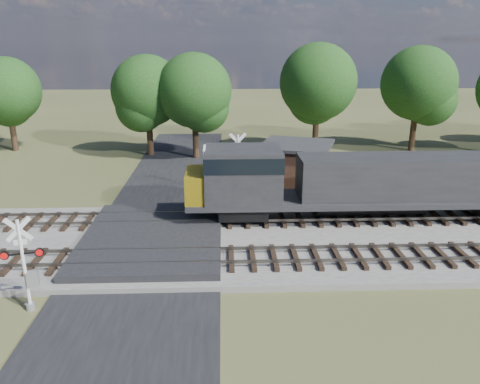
{
  "coord_description": "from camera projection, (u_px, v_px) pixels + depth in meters",
  "views": [
    {
      "loc": [
        3.68,
        -21.76,
        10.1
      ],
      "look_at": [
        4.55,
        2.0,
        2.33
      ],
      "focal_mm": 35.0,
      "sensor_mm": 36.0,
      "label": 1
    }
  ],
  "objects": [
    {
      "name": "crossing_signal_far",
      "position": [
        236.0,
        173.0,
        30.3
      ],
      "size": [
        1.82,
        0.41,
        4.5
      ],
      "rotation": [
        0.0,
        0.0,
        3.23
      ],
      "color": "silver",
      "rests_on": "ground"
    },
    {
      "name": "ballast_bed",
      "position": [
        345.0,
        239.0,
        24.45
      ],
      "size": [
        140.0,
        10.0,
        0.3
      ],
      "primitive_type": "cube",
      "color": "gray",
      "rests_on": "ground"
    },
    {
      "name": "track_near",
      "position": [
        213.0,
        258.0,
        21.76
      ],
      "size": [
        140.0,
        2.6,
        0.33
      ],
      "color": "black",
      "rests_on": "ballast_bed"
    },
    {
      "name": "crossing_panel",
      "position": [
        153.0,
        239.0,
        24.06
      ],
      "size": [
        7.0,
        9.0,
        0.62
      ],
      "primitive_type": "cube",
      "color": "#262628",
      "rests_on": "ground"
    },
    {
      "name": "ground",
      "position": [
        152.0,
        249.0,
        23.68
      ],
      "size": [
        160.0,
        160.0,
        0.0
      ],
      "primitive_type": "plane",
      "color": "#414726",
      "rests_on": "ground"
    },
    {
      "name": "road",
      "position": [
        152.0,
        248.0,
        23.67
      ],
      "size": [
        7.0,
        60.0,
        0.08
      ],
      "primitive_type": "cube",
      "color": "black",
      "rests_on": "ground"
    },
    {
      "name": "treeline",
      "position": [
        269.0,
        81.0,
        42.2
      ],
      "size": [
        79.58,
        10.57,
        11.14
      ],
      "color": "black",
      "rests_on": "ground"
    },
    {
      "name": "crossing_signal_near",
      "position": [
        27.0,
        272.0,
        17.88
      ],
      "size": [
        1.55,
        0.44,
        3.9
      ],
      "rotation": [
        0.0,
        0.0,
        0.21
      ],
      "color": "silver",
      "rests_on": "ground"
    },
    {
      "name": "equipment_shed",
      "position": [
        296.0,
        166.0,
        32.97
      ],
      "size": [
        5.99,
        5.99,
        3.22
      ],
      "rotation": [
        0.0,
        0.0,
        -0.33
      ],
      "color": "#3F251B",
      "rests_on": "ground"
    },
    {
      "name": "track_far",
      "position": [
        214.0,
        219.0,
        26.51
      ],
      "size": [
        140.0,
        2.6,
        0.33
      ],
      "color": "black",
      "rests_on": "ballast_bed"
    }
  ]
}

